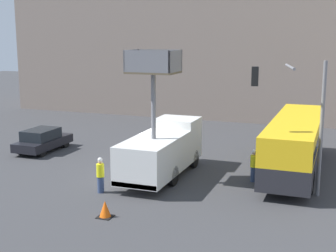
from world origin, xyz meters
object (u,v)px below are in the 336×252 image
road_worker_near_truck (100,175)px  road_worker_directing (254,166)px  traffic_cone_near_truck (105,209)px  parked_car_curbside (43,140)px  city_bus (296,140)px  traffic_light_pole (298,106)px  utility_truck (162,148)px

road_worker_near_truck → road_worker_directing: bearing=-24.4°
traffic_cone_near_truck → parked_car_curbside: 12.82m
parked_car_curbside → road_worker_directing: bearing=-6.7°
city_bus → road_worker_near_truck: 11.04m
city_bus → road_worker_directing: size_ratio=6.56×
traffic_light_pole → road_worker_directing: 4.32m
traffic_light_pole → parked_car_curbside: bearing=169.4°
road_worker_near_truck → road_worker_directing: 7.96m
traffic_light_pole → road_worker_directing: traffic_light_pole is taller
traffic_light_pole → parked_car_curbside: traffic_light_pole is taller
utility_truck → city_bus: (6.61, 3.52, 0.18)m
traffic_light_pole → road_worker_directing: size_ratio=3.70×
parked_car_curbside → traffic_light_pole: bearing=-10.6°
road_worker_near_truck → traffic_cone_near_truck: (1.69, -2.73, -0.54)m
utility_truck → traffic_light_pole: (6.99, -0.51, 2.69)m
traffic_light_pole → road_worker_directing: bearing=147.9°
utility_truck → parked_car_curbside: utility_truck is taller
road_worker_near_truck → parked_car_curbside: (-7.64, 6.06, -0.12)m
city_bus → traffic_light_pole: bearing=178.8°
city_bus → parked_car_curbside: size_ratio=2.65×
road_worker_near_truck → utility_truck: bearing=4.2°
utility_truck → traffic_light_pole: size_ratio=1.12×
road_worker_directing → road_worker_near_truck: bearing=6.4°
road_worker_directing → traffic_cone_near_truck: (-4.95, -7.10, -0.52)m
city_bus → traffic_cone_near_truck: bearing=138.6°
traffic_cone_near_truck → road_worker_directing: bearing=55.1°
traffic_light_pole → parked_car_curbside: 17.14m
utility_truck → road_worker_near_truck: utility_truck is taller
city_bus → parked_car_curbside: bearing=86.8°
utility_truck → traffic_cone_near_truck: 6.35m
traffic_light_pole → utility_truck: bearing=175.8°
city_bus → road_worker_directing: city_bus is taller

